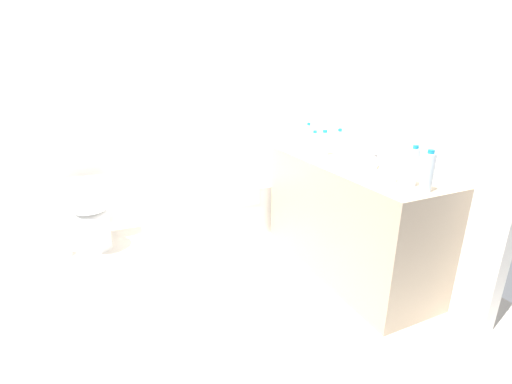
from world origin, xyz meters
TOP-DOWN VIEW (x-y plane):
  - ground_plane at (0.00, 0.00)m, footprint 3.92×3.92m
  - wall_back_tiled at (0.00, 1.26)m, footprint 3.32×0.10m
  - wall_right_mirror at (1.51, 0.00)m, footprint 0.10×2.82m
  - bathtub at (0.58, 0.83)m, footprint 1.58×0.76m
  - toilet at (-0.68, 0.87)m, footprint 0.37×0.50m
  - vanity_counter at (1.17, -0.39)m, footprint 0.58×1.55m
  - sink_basin at (1.13, -0.45)m, footprint 0.33×0.33m
  - sink_faucet at (1.33, -0.45)m, footprint 0.12×0.15m
  - water_bottle_0 at (1.13, -0.06)m, footprint 0.07×0.07m
  - water_bottle_1 at (1.15, -1.07)m, footprint 0.07×0.07m
  - water_bottle_2 at (1.15, 0.21)m, footprint 0.06×0.06m
  - water_bottle_3 at (1.15, -0.96)m, footprint 0.06×0.06m
  - water_bottle_4 at (1.18, -0.19)m, footprint 0.06×0.06m
  - water_bottle_5 at (1.10, 0.03)m, footprint 0.06×0.06m
  - drinking_glass_0 at (1.11, -0.84)m, footprint 0.07×0.07m
  - drinking_glass_1 at (1.20, -0.71)m, footprint 0.08×0.08m
  - toilet_paper_roll at (-0.95, 0.79)m, footprint 0.11×0.11m

SIDE VIEW (x-z plane):
  - ground_plane at x=0.00m, z-range 0.00..0.00m
  - toilet_paper_roll at x=-0.95m, z-range 0.00..0.10m
  - bathtub at x=0.58m, z-range -0.38..0.90m
  - toilet at x=-0.68m, z-range 0.00..0.63m
  - vanity_counter at x=1.17m, z-range 0.00..0.89m
  - sink_basin at x=1.13m, z-range 0.89..0.96m
  - sink_faucet at x=1.33m, z-range 0.89..0.96m
  - drinking_glass_0 at x=1.11m, z-range 0.89..0.97m
  - drinking_glass_1 at x=1.20m, z-range 0.89..0.97m
  - water_bottle_5 at x=1.10m, z-range 0.89..1.08m
  - water_bottle_0 at x=1.13m, z-range 0.89..1.09m
  - water_bottle_2 at x=1.15m, z-range 0.89..1.11m
  - water_bottle_4 at x=1.18m, z-range 0.89..1.12m
  - water_bottle_1 at x=1.15m, z-range 0.89..1.14m
  - water_bottle_3 at x=1.15m, z-range 0.89..1.14m
  - wall_back_tiled at x=0.00m, z-range 0.00..2.35m
  - wall_right_mirror at x=1.51m, z-range 0.00..2.35m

